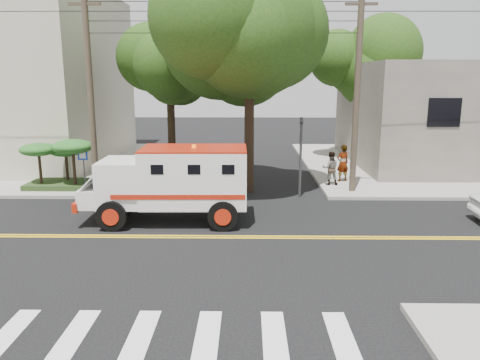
{
  "coord_description": "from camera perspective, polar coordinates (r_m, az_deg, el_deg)",
  "views": [
    {
      "loc": [
        1.43,
        -15.08,
        5.27
      ],
      "look_at": [
        1.15,
        1.77,
        1.6
      ],
      "focal_mm": 35.0,
      "sensor_mm": 36.0,
      "label": 1
    }
  ],
  "objects": [
    {
      "name": "utility_pole_right",
      "position": [
        21.84,
        14.04,
        9.9
      ],
      "size": [
        0.28,
        0.28,
        9.0
      ],
      "primitive_type": "cylinder",
      "color": "#382D23",
      "rests_on": "ground"
    },
    {
      "name": "tree_right",
      "position": [
        31.74,
        14.86,
        13.37
      ],
      "size": [
        4.8,
        4.5,
        8.2
      ],
      "color": "black",
      "rests_on": "ground"
    },
    {
      "name": "armored_truck",
      "position": [
        17.45,
        -8.16,
        0.0
      ],
      "size": [
        6.2,
        2.6,
        2.8
      ],
      "rotation": [
        0.0,
        0.0,
        0.02
      ],
      "color": "white",
      "rests_on": "ground"
    },
    {
      "name": "tree_left",
      "position": [
        27.18,
        -7.96,
        13.14
      ],
      "size": [
        4.48,
        4.2,
        7.7
      ],
      "color": "black",
      "rests_on": "ground"
    },
    {
      "name": "sidewalk_nw",
      "position": [
        32.66,
        -26.29,
        1.85
      ],
      "size": [
        17.0,
        17.0,
        0.15
      ],
      "primitive_type": "cube",
      "color": "gray",
      "rests_on": "ground"
    },
    {
      "name": "pedestrian_a",
      "position": [
        24.21,
        12.41,
        2.03
      ],
      "size": [
        0.8,
        0.67,
        1.86
      ],
      "primitive_type": "imported",
      "rotation": [
        0.0,
        0.0,
        3.53
      ],
      "color": "gray",
      "rests_on": "sidewalk_ne"
    },
    {
      "name": "tree_main",
      "position": [
        21.38,
        2.41,
        17.45
      ],
      "size": [
        6.08,
        5.7,
        9.85
      ],
      "color": "black",
      "rests_on": "ground"
    },
    {
      "name": "traffic_signal",
      "position": [
        21.03,
        7.42,
        3.86
      ],
      "size": [
        0.15,
        0.18,
        3.6
      ],
      "color": "#3F3F42",
      "rests_on": "ground"
    },
    {
      "name": "ground",
      "position": [
        16.03,
        -4.26,
        -6.94
      ],
      "size": [
        100.0,
        100.0,
        0.0
      ],
      "primitive_type": "plane",
      "color": "black",
      "rests_on": "ground"
    },
    {
      "name": "sidewalk_ne",
      "position": [
        31.45,
        23.5,
        1.75
      ],
      "size": [
        17.0,
        17.0,
        0.15
      ],
      "primitive_type": "cube",
      "color": "gray",
      "rests_on": "ground"
    },
    {
      "name": "palm_planter",
      "position": [
        23.72,
        -21.04,
        2.67
      ],
      "size": [
        3.52,
        2.63,
        2.36
      ],
      "color": "#1E3314",
      "rests_on": "sidewalk_nw"
    },
    {
      "name": "building_right",
      "position": [
        32.16,
        26.12,
        7.26
      ],
      "size": [
        14.0,
        12.0,
        6.0
      ],
      "primitive_type": "cube",
      "color": "#625E54",
      "rests_on": "sidewalk_ne"
    },
    {
      "name": "accessibility_sign",
      "position": [
        22.91,
        -18.53,
        1.83
      ],
      "size": [
        0.45,
        0.1,
        2.02
      ],
      "color": "#3F3F42",
      "rests_on": "ground"
    },
    {
      "name": "pedestrian_b",
      "position": [
        23.34,
        10.97,
        1.42
      ],
      "size": [
        0.81,
        0.64,
        1.63
      ],
      "primitive_type": "imported",
      "rotation": [
        0.0,
        0.0,
        3.1
      ],
      "color": "gray",
      "rests_on": "sidewalk_ne"
    },
    {
      "name": "utility_pole_left",
      "position": [
        22.23,
        -17.76,
        9.73
      ],
      "size": [
        0.28,
        0.28,
        9.0
      ],
      "primitive_type": "cylinder",
      "color": "#382D23",
      "rests_on": "ground"
    }
  ]
}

